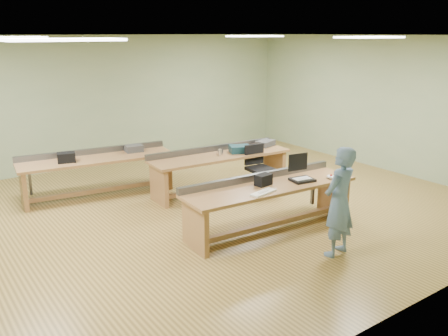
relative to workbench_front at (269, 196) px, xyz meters
The scene contains 22 objects.
floor 1.56m from the workbench_front, 111.81° to the left, with size 10.00×10.00×0.00m, color #A2803D.
ceiling 2.84m from the workbench_front, 111.81° to the left, with size 10.00×10.00×0.00m, color silver.
wall_back 5.46m from the workbench_front, 95.77° to the left, with size 10.00×0.04×3.00m, color #93A27B.
wall_front 2.86m from the workbench_front, 101.55° to the right, with size 10.00×0.04×3.00m, color #93A27B.
wall_right 4.75m from the workbench_front, 16.87° to the left, with size 0.04×8.00×3.00m, color #93A27B.
fluor_panels 2.82m from the workbench_front, 111.81° to the left, with size 6.20×3.50×0.03m.
workbench_front is the anchor object (origin of this frame).
workbench_mid 2.10m from the workbench_front, 77.10° to the left, with size 2.90×0.93×0.86m.
workbench_back 3.58m from the workbench_front, 116.40° to the left, with size 2.97×1.14×0.86m.
person 1.27m from the workbench_front, 80.26° to the right, with size 0.57×0.38×1.57m, color #6684A7.
laptop_base 0.62m from the workbench_front, 14.95° to the right, with size 0.36×0.29×0.04m, color black.
laptop_screen 0.75m from the workbench_front, ahead, with size 0.36×0.02×0.28m, color black.
keyboard 0.48m from the workbench_front, 143.30° to the right, with size 0.45×0.15×0.03m, color white.
trackball_mouse 1.10m from the workbench_front, 17.51° to the right, with size 0.12×0.15×0.06m, color white.
camera_bag 0.30m from the workbench_front, 153.83° to the left, with size 0.26×0.16×0.17m, color black.
task_chair 1.86m from the workbench_front, 55.88° to the left, with size 0.55×0.55×0.94m.
parts_bin_teal 2.15m from the workbench_front, 65.52° to the left, with size 0.40×0.30×0.14m, color #12323D.
parts_bin_grey 2.68m from the workbench_front, 51.29° to the left, with size 0.41×0.26×0.11m, color #3B3C3E.
mug 2.12m from the workbench_front, 76.53° to the left, with size 0.11×0.11×0.09m, color #3B3C3E.
drinks_can 2.05m from the workbench_front, 77.53° to the left, with size 0.07×0.07×0.12m, color silver.
storage_box_back 3.86m from the workbench_front, 124.22° to the left, with size 0.32×0.23×0.18m, color black.
tray_back 3.32m from the workbench_front, 104.23° to the left, with size 0.33×0.24×0.13m, color #3B3C3E.
Camera 1 is at (-4.12, -6.69, 3.04)m, focal length 38.00 mm.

